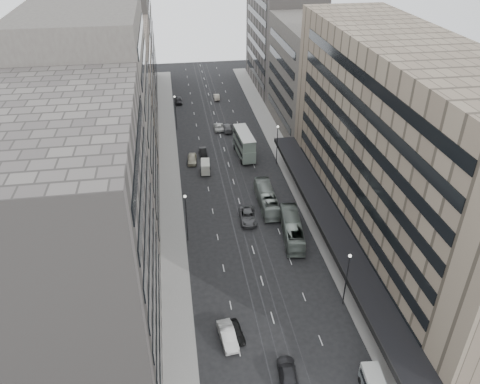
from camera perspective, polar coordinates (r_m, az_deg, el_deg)
ground at (r=66.18m, az=2.86°, el=-11.32°), size 220.00×220.00×0.00m
sidewalk_right at (r=98.64m, az=5.43°, el=4.32°), size 4.00×125.00×0.15m
sidewalk_left at (r=96.01m, az=-8.65°, el=3.28°), size 4.00×125.00×0.15m
department_store at (r=70.70m, az=19.22°, el=4.55°), size 19.20×60.00×30.00m
building_right_mid at (r=109.52m, az=8.89°, el=13.66°), size 15.00×28.00×24.00m
building_right_far at (r=136.84m, az=5.22°, el=18.35°), size 15.00×32.00×28.00m
building_left_a at (r=50.65m, az=-19.49°, el=-6.90°), size 15.00×28.00×30.00m
building_left_b at (r=72.82m, az=-16.86°, el=7.56°), size 15.00×26.00×34.00m
building_left_c at (r=99.43m, az=-14.93°, el=11.43°), size 15.00×28.00×25.00m
building_left_d at (r=130.54m, az=-14.00°, el=16.95°), size 15.00×38.00×28.00m
lamp_right_near at (r=61.57m, az=12.94°, el=-9.69°), size 0.44×0.44×8.32m
lamp_right_far at (r=93.70m, az=4.57°, el=6.33°), size 0.44×0.44×8.32m
lamp_left_near at (r=71.46m, az=-6.60°, el=-2.52°), size 0.44×0.44×8.32m
lamp_left_far at (r=109.81m, az=-7.89°, el=10.02°), size 0.44×0.44×8.32m
bus_near at (r=74.19m, az=6.36°, el=-4.46°), size 4.14×11.74×3.20m
bus_far at (r=81.28m, az=3.26°, el=-0.79°), size 2.85×11.36×3.15m
double_decker at (r=97.40m, az=0.51°, el=5.93°), size 3.51×9.87×5.31m
panel_van at (r=91.91m, az=-4.24°, el=3.08°), size 2.09×3.88×2.37m
sedan_0 at (r=59.42m, az=-0.51°, el=-16.67°), size 2.12×4.16×1.36m
sedan_1 at (r=58.85m, az=-1.51°, el=-17.10°), size 2.29×5.10×1.63m
sedan_2 at (r=77.97m, az=0.97°, el=-2.97°), size 2.96×5.90×1.60m
sedan_3 at (r=55.89m, az=5.83°, el=-21.06°), size 2.56×5.19×1.45m
sedan_4 at (r=96.20m, az=-5.85°, el=4.02°), size 2.22×4.73×1.56m
sedan_5 at (r=99.07m, az=-4.52°, el=4.88°), size 1.45×4.12×1.35m
sedan_6 at (r=110.80m, az=-2.60°, el=7.94°), size 2.41×4.87×1.33m
sedan_7 at (r=110.05m, az=-1.53°, el=7.83°), size 2.23×5.16×1.48m
sedan_8 at (r=127.63m, az=-7.49°, el=11.01°), size 1.81×4.47×1.52m
sedan_9 at (r=129.59m, az=-2.88°, el=11.53°), size 1.54×4.19×1.37m
pedestrian at (r=57.56m, az=20.78°, el=-20.95°), size 0.84×0.68×2.00m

